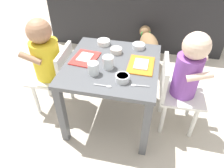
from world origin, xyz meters
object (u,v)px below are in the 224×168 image
at_px(seated_child_left, 47,57).
at_px(veggie_bowl_near, 104,42).
at_px(cereal_bowl_right_side, 139,46).
at_px(spoon_by_left_tray, 104,86).
at_px(dog, 148,44).
at_px(veggie_bowl_far, 116,50).
at_px(food_tray_left, 85,58).
at_px(seated_child_right, 186,73).
at_px(water_cup_right, 108,63).
at_px(food_tray_right, 141,65).
at_px(water_cup_left, 93,69).
at_px(spoon_by_right_tray, 138,86).
at_px(dining_table, 112,74).
at_px(cereal_bowl_left_side, 122,78).

height_order(seated_child_left, veggie_bowl_near, seated_child_left).
xyz_separation_m(cereal_bowl_right_side, spoon_by_left_tray, (-0.13, -0.45, -0.01)).
relative_size(dog, veggie_bowl_far, 5.80).
distance_m(seated_child_left, spoon_by_left_tray, 0.52).
xyz_separation_m(food_tray_left, veggie_bowl_near, (0.07, 0.21, 0.01)).
distance_m(food_tray_left, veggie_bowl_far, 0.21).
distance_m(seated_child_right, water_cup_right, 0.47).
bearing_deg(food_tray_right, water_cup_right, -161.68).
relative_size(water_cup_left, spoon_by_right_tray, 0.72).
xyz_separation_m(food_tray_left, food_tray_right, (0.36, 0.00, 0.00)).
bearing_deg(water_cup_right, veggie_bowl_near, 109.63).
bearing_deg(dining_table, spoon_by_left_tray, -87.97).
height_order(cereal_bowl_right_side, spoon_by_left_tray, cereal_bowl_right_side).
xyz_separation_m(veggie_bowl_far, spoon_by_right_tray, (0.19, -0.31, -0.02)).
distance_m(spoon_by_left_tray, spoon_by_right_tray, 0.18).
bearing_deg(food_tray_right, spoon_by_right_tray, -88.08).
bearing_deg(spoon_by_left_tray, water_cup_left, 132.27).
distance_m(dining_table, water_cup_right, 0.13).
height_order(food_tray_left, spoon_by_right_tray, food_tray_left).
distance_m(seated_child_left, cereal_bowl_left_side, 0.58).
xyz_separation_m(food_tray_right, water_cup_right, (-0.19, -0.06, 0.03)).
bearing_deg(veggie_bowl_far, dining_table, -89.43).
height_order(seated_child_left, food_tray_left, seated_child_left).
distance_m(cereal_bowl_left_side, veggie_bowl_far, 0.30).
distance_m(food_tray_right, water_cup_left, 0.30).
xyz_separation_m(food_tray_left, spoon_by_right_tray, (0.36, -0.20, -0.00)).
xyz_separation_m(dining_table, seated_child_left, (-0.45, 0.02, 0.05)).
bearing_deg(water_cup_left, cereal_bowl_left_side, -10.33).
height_order(food_tray_left, veggie_bowl_far, veggie_bowl_far).
bearing_deg(spoon_by_left_tray, cereal_bowl_right_side, 73.83).
relative_size(seated_child_right, veggie_bowl_far, 9.32).
distance_m(dining_table, cereal_bowl_left_side, 0.21).
distance_m(water_cup_right, veggie_bowl_far, 0.18).
distance_m(seated_child_right, food_tray_right, 0.27).
relative_size(food_tray_right, spoon_by_left_tray, 2.10).
bearing_deg(veggie_bowl_far, veggie_bowl_near, 139.36).
xyz_separation_m(food_tray_left, water_cup_left, (0.10, -0.14, 0.03)).
bearing_deg(food_tray_left, seated_child_left, 178.52).
relative_size(seated_child_left, cereal_bowl_right_side, 8.40).
xyz_separation_m(cereal_bowl_left_side, spoon_by_left_tray, (-0.09, -0.07, -0.02)).
height_order(seated_child_left, seated_child_right, seated_child_right).
height_order(water_cup_left, veggie_bowl_near, water_cup_left).
bearing_deg(dog, water_cup_left, -106.73).
height_order(dining_table, food_tray_left, food_tray_left).
xyz_separation_m(cereal_bowl_left_side, veggie_bowl_near, (-0.20, 0.38, -0.00)).
bearing_deg(dog, cereal_bowl_left_side, -95.77).
bearing_deg(cereal_bowl_left_side, water_cup_left, 169.67).
height_order(dining_table, water_cup_right, water_cup_right).
height_order(food_tray_right, cereal_bowl_left_side, cereal_bowl_left_side).
distance_m(seated_child_right, cereal_bowl_right_side, 0.37).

